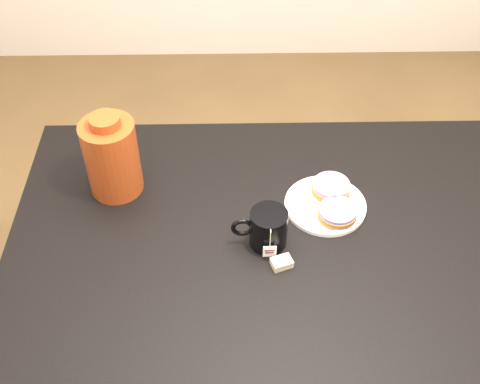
# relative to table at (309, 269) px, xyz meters

# --- Properties ---
(table) EXTENTS (1.40, 0.90, 0.75)m
(table) POSITION_rel_table_xyz_m (0.00, 0.00, 0.00)
(table) COLOR black
(table) RESTS_ON ground_plane
(plate) EXTENTS (0.20, 0.20, 0.01)m
(plate) POSITION_rel_table_xyz_m (0.05, 0.12, 0.09)
(plate) COLOR white
(plate) RESTS_ON table
(bagel_back) EXTENTS (0.13, 0.13, 0.03)m
(bagel_back) POSITION_rel_table_xyz_m (0.06, 0.17, 0.11)
(bagel_back) COLOR brown
(bagel_back) RESTS_ON plate
(bagel_front) EXTENTS (0.10, 0.10, 0.03)m
(bagel_front) POSITION_rel_table_xyz_m (0.07, 0.08, 0.11)
(bagel_front) COLOR brown
(bagel_front) RESTS_ON plate
(mug) EXTENTS (0.13, 0.09, 0.09)m
(mug) POSITION_rel_table_xyz_m (-0.10, 0.01, 0.13)
(mug) COLOR black
(mug) RESTS_ON table
(teabag_pouch) EXTENTS (0.05, 0.05, 0.02)m
(teabag_pouch) POSITION_rel_table_xyz_m (-0.07, -0.05, 0.09)
(teabag_pouch) COLOR #C6B793
(teabag_pouch) RESTS_ON table
(bagel_package) EXTENTS (0.13, 0.13, 0.22)m
(bagel_package) POSITION_rel_table_xyz_m (-0.47, 0.20, 0.18)
(bagel_package) COLOR #63200D
(bagel_package) RESTS_ON table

